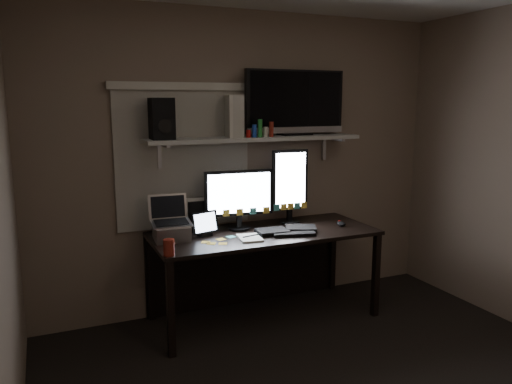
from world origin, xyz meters
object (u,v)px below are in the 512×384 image
monitor_portrait (290,186)px  speaker (162,119)px  keyboard (287,230)px  tv (295,103)px  monitor_landscape (239,199)px  tablet (205,224)px  cup (169,247)px  desk (258,249)px  laptop (171,219)px  game_console (232,116)px  mouse (341,224)px

monitor_portrait → speaker: 1.23m
keyboard → speaker: speaker is taller
monitor_portrait → keyboard: (-0.16, -0.26, -0.31)m
tv → keyboard: bearing=-126.4°
monitor_landscape → tablet: (-0.32, -0.09, -0.15)m
cup → speaker: (0.10, 0.51, 0.85)m
desk → monitor_portrait: (0.32, 0.07, 0.50)m
laptop → cup: bearing=-103.6°
monitor_portrait → game_console: 0.78m
desk → cup: 0.98m
monitor_landscape → mouse: 0.89m
desk → tablet: bearing=-173.2°
keyboard → tv: size_ratio=0.56×
monitor_landscape → mouse: size_ratio=5.54×
desk → mouse: bearing=-16.8°
keyboard → tablet: size_ratio=2.25×
tv → speaker: size_ratio=2.92×
tablet → game_console: game_console is taller
game_console → speaker: (-0.57, -0.01, -0.01)m
monitor_landscape → keyboard: bearing=-30.4°
tablet → monitor_portrait: bearing=-6.5°
laptop → monitor_portrait: bearing=10.6°
monitor_landscape → cup: bearing=-141.4°
desk → speaker: bearing=174.1°
monitor_landscape → cup: (-0.70, -0.47, -0.19)m
monitor_portrait → monitor_landscape: bearing=-173.8°
desk → monitor_landscape: monitor_landscape is taller
tv → game_console: size_ratio=2.71×
tablet → tv: tv is taller
monitor_portrait → tablet: bearing=-169.2°
monitor_landscape → mouse: monitor_landscape is taller
laptop → speaker: bearing=97.8°
monitor_landscape → monitor_portrait: size_ratio=0.89×
mouse → laptop: 1.43m
game_console → monitor_landscape: bearing=-52.8°
game_console → monitor_portrait: bearing=8.4°
cup → keyboard: bearing=13.3°
cup → tv: bearing=24.0°
desk → monitor_portrait: 0.60m
speaker → cup: bearing=-98.5°
monitor_landscape → mouse: bearing=-11.0°
tablet → laptop: bearing=168.5°
laptop → speaker: (-0.01, 0.15, 0.74)m
monitor_landscape → tv: tv is taller
desk → game_console: bearing=153.5°
monitor_landscape → monitor_portrait: bearing=8.8°
keyboard → tv: 1.08m
tv → speaker: (-1.15, -0.04, -0.12)m
monitor_portrait → tablet: monitor_portrait is taller
tablet → cup: (-0.37, -0.38, -0.04)m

